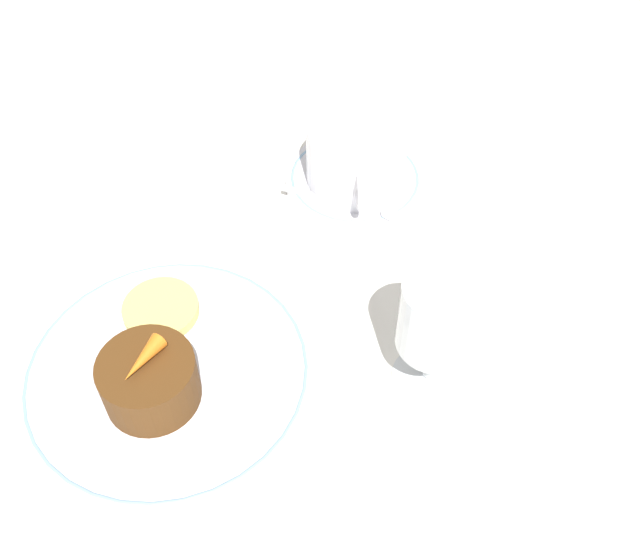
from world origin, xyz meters
name	(u,v)px	position (x,y,z in m)	size (l,w,h in m)	color
ground_plane	(202,390)	(0.00, 0.00, 0.00)	(3.00, 3.00, 0.00)	white
dinner_plate	(168,374)	(-0.01, -0.03, 0.01)	(0.24, 0.24, 0.01)	white
saucer	(355,180)	(-0.24, 0.14, 0.01)	(0.14, 0.14, 0.01)	white
coffee_cup	(356,153)	(-0.23, 0.14, 0.04)	(0.12, 0.10, 0.07)	white
spoon	(355,206)	(-0.20, 0.14, 0.01)	(0.06, 0.12, 0.00)	silver
wine_glass	(438,322)	(-0.01, 0.18, 0.08)	(0.06, 0.06, 0.11)	silver
fork	(220,217)	(-0.19, 0.00, 0.00)	(0.03, 0.19, 0.01)	silver
dessert_cake	(149,381)	(0.01, -0.03, 0.04)	(0.07, 0.07, 0.04)	#563314
carrot_garnish	(143,360)	(0.01, -0.03, 0.06)	(0.04, 0.03, 0.01)	orange
pineapple_slice	(161,309)	(-0.07, -0.04, 0.02)	(0.06, 0.06, 0.01)	#EFE075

